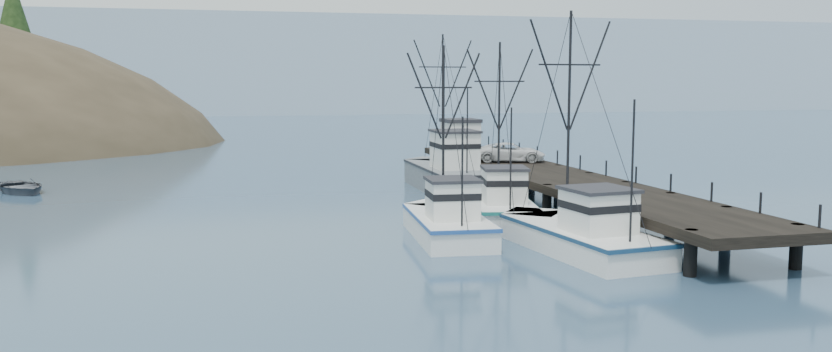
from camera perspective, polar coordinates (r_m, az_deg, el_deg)
The scene contains 11 objects.
ground at distance 35.41m, azimuth -0.80°, elevation -6.65°, with size 400.00×400.00×0.00m, color navy.
pier at distance 54.56m, azimuth 9.63°, elevation -0.16°, with size 6.00×44.00×2.00m.
distant_ridge at distance 204.45m, azimuth -9.26°, elevation 4.46°, with size 360.00×40.00×26.00m, color #9EB2C6.
distant_ridge_far at distance 220.97m, azimuth -22.67°, elevation 4.19°, with size 180.00×25.00×18.00m, color silver.
trawler_near at distance 39.82m, azimuth 11.34°, elevation -4.06°, with size 4.96×11.85×11.86m.
trawler_mid at distance 42.49m, azimuth 2.16°, elevation -3.25°, with size 4.16×10.34×10.35m.
trawler_far at distance 47.91m, azimuth 5.95°, elevation -2.12°, with size 5.12×10.46×10.76m.
work_vessel at distance 60.36m, azimuth 2.21°, elevation 0.16°, with size 4.29×13.93×11.92m.
pier_shed at distance 70.90m, azimuth 3.14°, elevation 2.93°, with size 3.00×3.20×2.80m.
pickup_truck at distance 61.86m, azimuth 6.68°, elevation 1.67°, with size 2.41×5.22×1.45m, color silver.
motorboat at distance 65.80m, azimuth -26.05°, elevation -1.06°, with size 4.17×5.84×1.21m, color #52555B.
Camera 1 is at (-8.03, -33.48, 8.27)m, focal length 35.00 mm.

